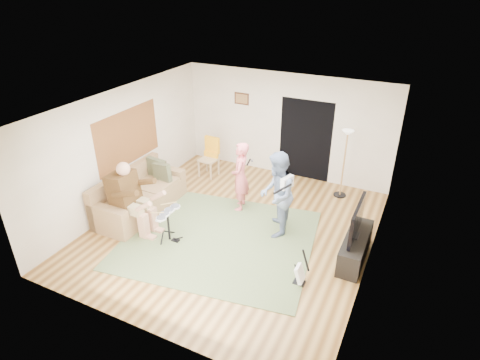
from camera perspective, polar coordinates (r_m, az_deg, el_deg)
name	(u,v)px	position (r m, az deg, el deg)	size (l,w,h in m)	color
floor	(233,229)	(8.57, -0.95, -7.01)	(6.00, 6.00, 0.00)	brown
walls	(233,172)	(7.88, -1.02, 1.10)	(5.50, 6.00, 2.70)	silver
ceiling	(232,106)	(7.38, -1.11, 10.53)	(6.00, 6.00, 0.00)	white
window_blinds	(128,137)	(9.41, -15.63, 5.90)	(2.05, 2.05, 0.00)	#955A2E
doorway	(305,140)	(10.38, 9.26, 5.62)	(2.10, 2.10, 0.00)	black
picture_frame	(242,99)	(10.71, 0.24, 11.49)	(0.42, 0.03, 0.32)	#3F2314
area_rug	(219,239)	(8.29, -3.02, -8.33)	(3.73, 3.22, 0.02)	#576A40
sofa	(138,198)	(9.36, -14.37, -2.51)	(0.94, 2.29, 0.93)	#9C774E
drummer	(133,205)	(8.53, -14.94, -3.46)	(1.00, 0.56, 1.54)	#492F14
drum_kit	(169,227)	(8.22, -10.11, -6.62)	(0.38, 0.68, 0.70)	black
singer	(240,177)	(8.91, 0.05, 0.47)	(0.59, 0.39, 1.61)	#DD6067
microphone	(249,162)	(8.66, 1.24, 2.55)	(0.06, 0.06, 0.24)	black
guitarist	(277,195)	(8.04, 5.25, -2.10)	(0.87, 0.68, 1.80)	slate
guitar_held	(287,183)	(7.83, 6.71, -0.36)	(0.12, 0.60, 0.26)	white
guitar_spare	(300,274)	(7.20, 8.56, -13.07)	(0.27, 0.24, 0.74)	black
torchiere_lamp	(345,152)	(9.60, 14.76, 3.87)	(0.30, 0.30, 1.68)	black
dining_chair	(209,162)	(10.65, -4.37, 2.53)	(0.47, 0.49, 1.04)	tan
tv_cabinet	(355,247)	(7.94, 16.07, -9.19)	(0.40, 1.40, 0.50)	black
television	(357,220)	(7.62, 16.29, -5.47)	(0.06, 1.09, 0.65)	black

